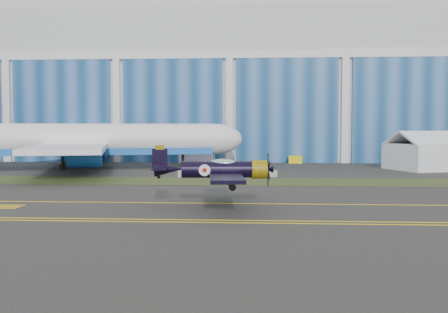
# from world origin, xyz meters

# --- Properties ---
(ground) EXTENTS (260.00, 260.00, 0.00)m
(ground) POSITION_xyz_m (0.00, 0.00, 0.00)
(ground) COLOR #31312E
(ground) RESTS_ON ground
(grass_median) EXTENTS (260.00, 10.00, 0.02)m
(grass_median) POSITION_xyz_m (0.00, 14.00, 0.02)
(grass_median) COLOR #475128
(grass_median) RESTS_ON ground
(hangar) EXTENTS (220.00, 45.70, 30.00)m
(hangar) POSITION_xyz_m (0.00, 71.79, 14.96)
(hangar) COLOR silver
(hangar) RESTS_ON ground
(taxiway_centreline) EXTENTS (200.00, 0.20, 0.02)m
(taxiway_centreline) POSITION_xyz_m (0.00, -5.00, 0.01)
(taxiway_centreline) COLOR yellow
(taxiway_centreline) RESTS_ON ground
(edge_line_near) EXTENTS (80.00, 0.20, 0.02)m
(edge_line_near) POSITION_xyz_m (0.00, -14.50, 0.01)
(edge_line_near) COLOR yellow
(edge_line_near) RESTS_ON ground
(edge_line_far) EXTENTS (80.00, 0.20, 0.02)m
(edge_line_far) POSITION_xyz_m (0.00, -13.50, 0.01)
(edge_line_far) COLOR yellow
(edge_line_far) RESTS_ON ground
(warbird) EXTENTS (12.73, 14.87, 4.10)m
(warbird) POSITION_xyz_m (1.96, -7.53, 3.27)
(warbird) COLOR black
(warbird) RESTS_ON ground
(jetliner) EXTENTS (71.71, 65.10, 21.17)m
(jetliner) POSITION_xyz_m (-23.72, 33.79, 10.58)
(jetliner) COLOR white
(jetliner) RESTS_ON ground
(tent) EXTENTS (16.13, 14.00, 6.28)m
(tent) POSITION_xyz_m (33.89, 34.49, 3.14)
(tent) COLOR white
(tent) RESTS_ON ground
(shipping_container) EXTENTS (6.88, 4.65, 2.77)m
(shipping_container) POSITION_xyz_m (-6.03, 46.36, 1.39)
(shipping_container) COLOR silver
(shipping_container) RESTS_ON ground
(tug) EXTENTS (2.64, 1.82, 1.44)m
(tug) POSITION_xyz_m (12.60, 47.62, 0.72)
(tug) COLOR yellow
(tug) RESTS_ON ground
(barrier_a) EXTENTS (2.02, 0.68, 0.90)m
(barrier_a) POSITION_xyz_m (-4.49, 19.29, 0.45)
(barrier_a) COLOR gray
(barrier_a) RESTS_ON ground
(barrier_b) EXTENTS (2.02, 0.69, 0.90)m
(barrier_b) POSITION_xyz_m (2.05, 19.56, 0.45)
(barrier_b) COLOR gray
(barrier_b) RESTS_ON ground
(barrier_c) EXTENTS (2.06, 0.83, 0.90)m
(barrier_c) POSITION_xyz_m (7.08, 20.24, 0.45)
(barrier_c) COLOR #999F89
(barrier_c) RESTS_ON ground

